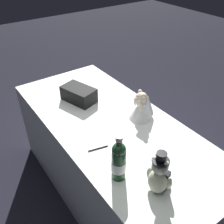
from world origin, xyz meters
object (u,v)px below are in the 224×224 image
at_px(teddy_bear_bride, 142,107).
at_px(signing_pen, 99,148).
at_px(teddy_bear_groom, 159,176).
at_px(gift_case_black, 79,94).
at_px(champagne_bottle, 119,161).

relative_size(teddy_bear_bride, signing_pen, 1.64).
xyz_separation_m(teddy_bear_groom, signing_pen, (-0.47, -0.09, -0.11)).
xyz_separation_m(teddy_bear_bride, signing_pen, (0.11, -0.47, -0.10)).
height_order(teddy_bear_bride, gift_case_black, teddy_bear_bride).
xyz_separation_m(champagne_bottle, signing_pen, (-0.27, 0.03, -0.13)).
xyz_separation_m(teddy_bear_groom, teddy_bear_bride, (-0.57, 0.38, -0.01)).
bearing_deg(champagne_bottle, gift_case_black, 165.69).
bearing_deg(gift_case_black, teddy_bear_groom, -5.21).
height_order(teddy_bear_groom, gift_case_black, teddy_bear_groom).
height_order(teddy_bear_bride, signing_pen, teddy_bear_bride).
relative_size(champagne_bottle, gift_case_black, 0.97).
relative_size(champagne_bottle, signing_pen, 2.17).
distance_m(teddy_bear_bride, champagne_bottle, 0.63).
bearing_deg(teddy_bear_bride, signing_pen, -77.25).
xyz_separation_m(teddy_bear_bride, champagne_bottle, (0.37, -0.50, 0.03)).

